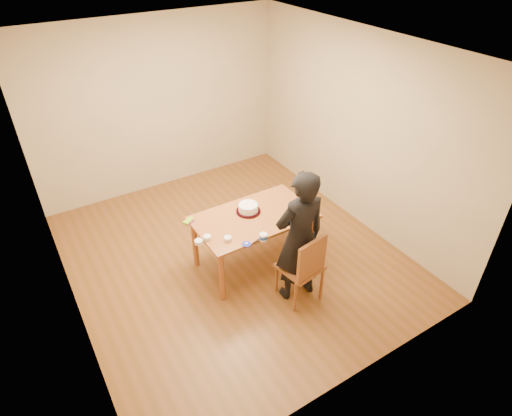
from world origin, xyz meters
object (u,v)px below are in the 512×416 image
dining_chair (300,266)px  cake_plate (248,211)px  dining_table (254,217)px  cake (248,208)px  person (300,238)px

dining_chair → cake_plate: bearing=91.0°
dining_table → cake: (-0.01, 0.12, 0.08)m
dining_table → person: 0.75m
cake → person: person is taller
cake → cake_plate: bearing=0.0°
dining_chair → cake_plate: size_ratio=1.45×
dining_table → dining_chair: size_ratio=3.32×
cake_plate → person: bearing=-79.3°
person → cake: bearing=-73.5°
dining_table → cake_plate: 0.12m
dining_chair → person: (0.00, 0.04, 0.39)m
dining_table → dining_chair: 0.84m
cake_plate → person: size_ratio=0.18×
cake → person: bearing=-79.3°
dining_chair → cake: 0.97m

